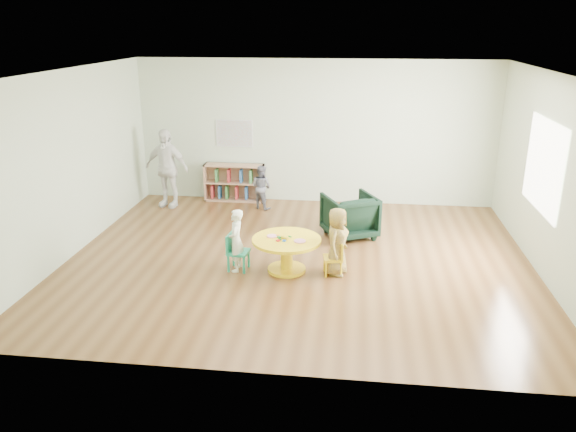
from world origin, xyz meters
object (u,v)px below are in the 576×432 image
object	(u,v)px
kid_chair_left	(236,251)
armchair	(350,216)
toddler	(261,187)
adult_caretaker	(166,168)
bookshelf	(234,183)
child_left	(236,240)
child_right	(337,242)
kid_chair_right	(336,257)
activity_table	(287,249)

from	to	relation	value
kid_chair_left	armchair	size ratio (longest dim) A/B	0.68
toddler	adult_caretaker	distance (m)	1.88
bookshelf	adult_caretaker	size ratio (longest dim) A/B	0.78
bookshelf	child_left	bearing A→B (deg)	-77.29
armchair	child_right	bearing A→B (deg)	58.84
child_left	toddler	xyz separation A→B (m)	(-0.12, 2.90, -0.04)
kid_chair_right	toddler	xyz separation A→B (m)	(-1.56, 2.87, 0.16)
child_left	toddler	size ratio (longest dim) A/B	1.08
kid_chair_left	child_left	bearing A→B (deg)	40.11
kid_chair_right	toddler	world-z (taller)	toddler
child_left	child_right	size ratio (longest dim) A/B	0.93
armchair	toddler	world-z (taller)	toddler
child_left	adult_caretaker	world-z (taller)	adult_caretaker
bookshelf	toddler	distance (m)	0.79
kid_chair_left	child_left	size ratio (longest dim) A/B	0.59
kid_chair_left	kid_chair_right	distance (m)	1.45
kid_chair_left	bookshelf	bearing A→B (deg)	-161.13
activity_table	armchair	bearing A→B (deg)	59.91
activity_table	child_left	world-z (taller)	child_left
child_left	armchair	bearing A→B (deg)	132.29
kid_chair_left	adult_caretaker	world-z (taller)	adult_caretaker
armchair	adult_caretaker	distance (m)	3.80
kid_chair_left	child_right	size ratio (longest dim) A/B	0.55
kid_chair_left	armchair	bearing A→B (deg)	140.15
bookshelf	child_left	xyz separation A→B (m)	(0.76, -3.36, 0.10)
child_right	adult_caretaker	size ratio (longest dim) A/B	0.65
kid_chair_right	armchair	size ratio (longest dim) A/B	0.62
activity_table	kid_chair_right	distance (m)	0.71
kid_chair_right	child_left	bearing A→B (deg)	82.13
toddler	adult_caretaker	world-z (taller)	adult_caretaker
activity_table	child_left	bearing A→B (deg)	-174.83
bookshelf	child_right	xyz separation A→B (m)	(2.21, -3.31, 0.13)
kid_chair_left	kid_chair_right	size ratio (longest dim) A/B	1.10
child_left	toddler	world-z (taller)	child_left
toddler	kid_chair_left	bearing A→B (deg)	119.48
kid_chair_right	bookshelf	world-z (taller)	bookshelf
toddler	adult_caretaker	bearing A→B (deg)	29.72
activity_table	adult_caretaker	size ratio (longest dim) A/B	0.65
activity_table	kid_chair_left	world-z (taller)	kid_chair_left
kid_chair_right	activity_table	bearing A→B (deg)	77.97
kid_chair_right	child_right	size ratio (longest dim) A/B	0.50
activity_table	toddler	distance (m)	2.96
activity_table	kid_chair_left	bearing A→B (deg)	-176.86
activity_table	kid_chair_right	world-z (taller)	activity_table
activity_table	child_right	bearing A→B (deg)	-1.31
activity_table	kid_chair_left	xyz separation A→B (m)	(-0.74, -0.04, -0.05)
adult_caretaker	activity_table	bearing A→B (deg)	-34.99
toddler	activity_table	bearing A→B (deg)	134.05
activity_table	adult_caretaker	xyz separation A→B (m)	(-2.69, 2.76, 0.42)
kid_chair_left	child_left	distance (m)	0.17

